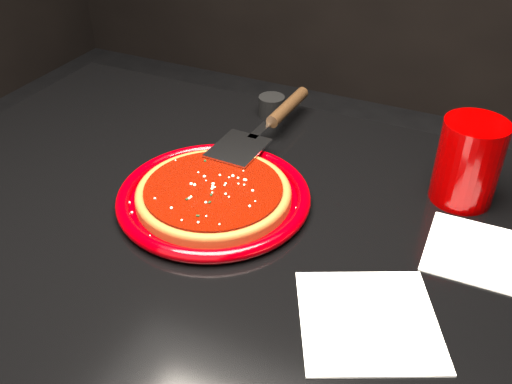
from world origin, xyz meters
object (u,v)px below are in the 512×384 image
(pizza_server, at_px, (266,124))
(ramekin, at_px, (272,106))
(cup, at_px, (468,162))
(plate, at_px, (214,197))
(table, at_px, (242,374))

(pizza_server, xyz_separation_m, ramekin, (-0.04, 0.11, -0.02))
(cup, bearing_deg, plate, -152.79)
(table, distance_m, ramekin, 0.53)
(pizza_server, bearing_deg, plate, -86.99)
(ramekin, bearing_deg, cup, -18.75)
(table, xyz_separation_m, plate, (-0.05, 0.02, 0.39))
(plate, height_order, cup, cup)
(plate, xyz_separation_m, pizza_server, (-0.00, 0.21, 0.03))
(table, bearing_deg, pizza_server, 104.02)
(cup, bearing_deg, table, -145.68)
(table, height_order, pizza_server, pizza_server)
(ramekin, bearing_deg, table, -74.37)
(plate, height_order, pizza_server, pizza_server)
(pizza_server, bearing_deg, ramekin, 111.23)
(cup, height_order, ramekin, cup)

